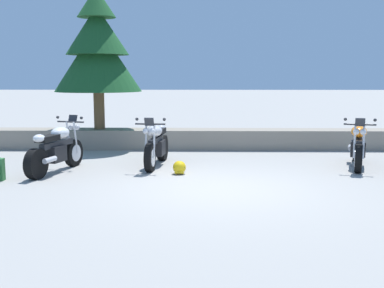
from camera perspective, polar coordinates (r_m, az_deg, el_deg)
ground_plane at (r=8.87m, az=2.85°, el=-5.28°), size 120.00×120.00×0.00m
stone_wall at (r=13.55m, az=2.22°, el=0.60°), size 36.00×0.80×0.55m
motorcycle_white_near_left at (r=10.63m, az=-15.89°, el=-0.67°), size 0.86×2.03×1.18m
motorcycle_silver_centre at (r=10.95m, az=-4.31°, el=-0.12°), size 0.67×2.07×1.18m
motorcycle_orange_far_right at (r=11.44m, az=19.22°, el=-0.20°), size 0.89×2.02×1.18m
rider_helmet at (r=10.08m, az=-1.52°, el=-2.84°), size 0.28×0.28×0.28m
pine_tree_far_left at (r=13.78m, az=-11.23°, el=11.16°), size 2.43×2.43×3.92m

